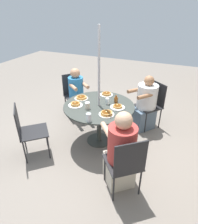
{
  "coord_description": "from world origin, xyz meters",
  "views": [
    {
      "loc": [
        2.8,
        1.2,
        2.31
      ],
      "look_at": [
        0.0,
        0.0,
        0.62
      ],
      "focal_mm": 32.0,
      "sensor_mm": 36.0,
      "label": 1
    }
  ],
  "objects_px": {
    "pancake_plate_c": "(106,94)",
    "coffee_cup": "(87,106)",
    "patio_table": "(99,111)",
    "patio_chair_west": "(126,163)",
    "drinking_glass_a": "(89,117)",
    "diner_north": "(145,106)",
    "pancake_plate_a": "(118,107)",
    "pancake_plate_e": "(75,104)",
    "syrup_bottle": "(116,100)",
    "pancake_plate_d": "(81,98)",
    "patio_chair_east": "(74,92)",
    "patio_chair_south": "(27,129)",
    "pancake_plate_b": "(106,114)",
    "diner_west": "(121,154)",
    "patio_chair_north": "(152,102)",
    "diner_east": "(77,96)",
    "drinking_glass_b": "(107,101)"
  },
  "relations": [
    {
      "from": "syrup_bottle",
      "to": "drinking_glass_a",
      "type": "relative_size",
      "value": 1.09
    },
    {
      "from": "pancake_plate_a",
      "to": "pancake_plate_d",
      "type": "height_order",
      "value": "same"
    },
    {
      "from": "patio_chair_west",
      "to": "diner_west",
      "type": "xyz_separation_m",
      "value": [
        -0.14,
        -0.11,
        0.01
      ]
    },
    {
      "from": "patio_chair_north",
      "to": "patio_chair_south",
      "type": "xyz_separation_m",
      "value": [
        1.77,
        -1.66,
        0.0
      ]
    },
    {
      "from": "patio_chair_east",
      "to": "pancake_plate_e",
      "type": "distance_m",
      "value": 1.13
    },
    {
      "from": "pancake_plate_a",
      "to": "syrup_bottle",
      "type": "distance_m",
      "value": 0.2
    },
    {
      "from": "pancake_plate_e",
      "to": "syrup_bottle",
      "type": "xyz_separation_m",
      "value": [
        -0.38,
        0.6,
        0.03
      ]
    },
    {
      "from": "pancake_plate_b",
      "to": "diner_north",
      "type": "bearing_deg",
      "value": 158.88
    },
    {
      "from": "diner_west",
      "to": "pancake_plate_b",
      "type": "height_order",
      "value": "diner_west"
    },
    {
      "from": "patio_table",
      "to": "pancake_plate_e",
      "type": "bearing_deg",
      "value": -64.98
    },
    {
      "from": "coffee_cup",
      "to": "drinking_glass_a",
      "type": "relative_size",
      "value": 0.91
    },
    {
      "from": "syrup_bottle",
      "to": "patio_table",
      "type": "bearing_deg",
      "value": -47.8
    },
    {
      "from": "diner_east",
      "to": "syrup_bottle",
      "type": "height_order",
      "value": "diner_east"
    },
    {
      "from": "drinking_glass_a",
      "to": "pancake_plate_d",
      "type": "bearing_deg",
      "value": -144.47
    },
    {
      "from": "diner_north",
      "to": "syrup_bottle",
      "type": "height_order",
      "value": "diner_north"
    },
    {
      "from": "patio_table",
      "to": "patio_chair_west",
      "type": "bearing_deg",
      "value": 39.37
    },
    {
      "from": "diner_north",
      "to": "drinking_glass_a",
      "type": "bearing_deg",
      "value": 105.44
    },
    {
      "from": "patio_chair_north",
      "to": "patio_chair_south",
      "type": "height_order",
      "value": "same"
    },
    {
      "from": "patio_table",
      "to": "drinking_glass_a",
      "type": "height_order",
      "value": "drinking_glass_a"
    },
    {
      "from": "diner_east",
      "to": "patio_chair_west",
      "type": "distance_m",
      "value": 2.24
    },
    {
      "from": "patio_chair_west",
      "to": "drinking_glass_a",
      "type": "distance_m",
      "value": 0.86
    },
    {
      "from": "pancake_plate_c",
      "to": "coffee_cup",
      "type": "xyz_separation_m",
      "value": [
        0.64,
        -0.09,
        0.04
      ]
    },
    {
      "from": "patio_chair_south",
      "to": "pancake_plate_a",
      "type": "height_order",
      "value": "patio_chair_south"
    },
    {
      "from": "diner_west",
      "to": "pancake_plate_c",
      "type": "xyz_separation_m",
      "value": [
        -1.25,
        -0.7,
        0.24
      ]
    },
    {
      "from": "pancake_plate_e",
      "to": "patio_chair_north",
      "type": "bearing_deg",
      "value": 134.6
    },
    {
      "from": "diner_east",
      "to": "pancake_plate_a",
      "type": "relative_size",
      "value": 4.54
    },
    {
      "from": "drinking_glass_a",
      "to": "drinking_glass_b",
      "type": "xyz_separation_m",
      "value": [
        -0.64,
        0.05,
        -0.01
      ]
    },
    {
      "from": "pancake_plate_b",
      "to": "syrup_bottle",
      "type": "bearing_deg",
      "value": -179.19
    },
    {
      "from": "patio_chair_west",
      "to": "pancake_plate_d",
      "type": "distance_m",
      "value": 1.59
    },
    {
      "from": "diner_north",
      "to": "coffee_cup",
      "type": "height_order",
      "value": "diner_north"
    },
    {
      "from": "drinking_glass_a",
      "to": "patio_chair_east",
      "type": "bearing_deg",
      "value": -142.27
    },
    {
      "from": "patio_chair_east",
      "to": "patio_chair_south",
      "type": "bearing_deg",
      "value": 40.84
    },
    {
      "from": "patio_chair_east",
      "to": "patio_chair_west",
      "type": "xyz_separation_m",
      "value": [
        1.7,
        1.71,
        0.0
      ]
    },
    {
      "from": "diner_north",
      "to": "drinking_glass_b",
      "type": "height_order",
      "value": "diner_north"
    },
    {
      "from": "patio_chair_south",
      "to": "pancake_plate_d",
      "type": "xyz_separation_m",
      "value": [
        -0.93,
        0.49,
        0.24
      ]
    },
    {
      "from": "patio_chair_west",
      "to": "diner_north",
      "type": "bearing_deg",
      "value": 54.59
    },
    {
      "from": "patio_table",
      "to": "coffee_cup",
      "type": "height_order",
      "value": "coffee_cup"
    },
    {
      "from": "pancake_plate_b",
      "to": "pancake_plate_e",
      "type": "distance_m",
      "value": 0.61
    },
    {
      "from": "drinking_glass_a",
      "to": "drinking_glass_b",
      "type": "distance_m",
      "value": 0.64
    },
    {
      "from": "pancake_plate_d",
      "to": "drinking_glass_b",
      "type": "distance_m",
      "value": 0.51
    },
    {
      "from": "patio_chair_south",
      "to": "drinking_glass_a",
      "type": "distance_m",
      "value": 1.04
    },
    {
      "from": "patio_chair_west",
      "to": "pancake_plate_d",
      "type": "relative_size",
      "value": 3.76
    },
    {
      "from": "patio_chair_east",
      "to": "drinking_glass_a",
      "type": "distance_m",
      "value": 1.67
    },
    {
      "from": "diner_north",
      "to": "patio_table",
      "type": "bearing_deg",
      "value": 90.0
    },
    {
      "from": "pancake_plate_c",
      "to": "diner_east",
      "type": "bearing_deg",
      "value": -104.96
    },
    {
      "from": "pancake_plate_a",
      "to": "syrup_bottle",
      "type": "relative_size",
      "value": 1.76
    },
    {
      "from": "pancake_plate_a",
      "to": "pancake_plate_b",
      "type": "xyz_separation_m",
      "value": [
        0.3,
        -0.08,
        0.01
      ]
    },
    {
      "from": "patio_chair_south",
      "to": "diner_west",
      "type": "bearing_deg",
      "value": 48.16
    },
    {
      "from": "diner_north",
      "to": "pancake_plate_a",
      "type": "bearing_deg",
      "value": 105.66
    },
    {
      "from": "pancake_plate_e",
      "to": "pancake_plate_d",
      "type": "bearing_deg",
      "value": -172.96
    }
  ]
}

